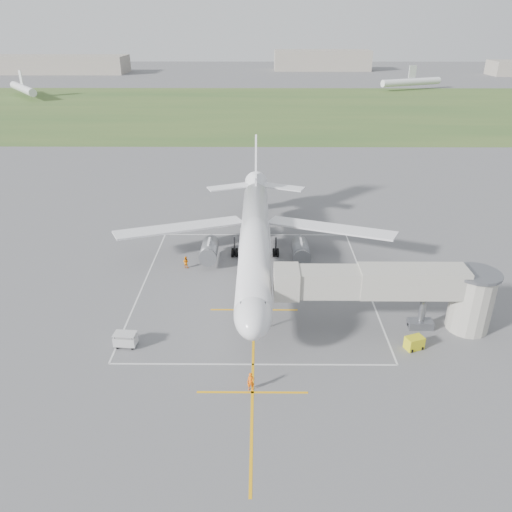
{
  "coord_description": "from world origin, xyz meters",
  "views": [
    {
      "loc": [
        0.57,
        -59.01,
        30.34
      ],
      "look_at": [
        0.18,
        -4.0,
        4.0
      ],
      "focal_mm": 35.0,
      "sensor_mm": 36.0,
      "label": 1
    }
  ],
  "objects_px": {
    "airliner": "(255,238)",
    "gpu_unit": "(414,343)",
    "baggage_cart": "(126,340)",
    "ramp_worker_wing": "(186,262)",
    "ramp_worker_nose": "(251,382)",
    "jet_bridge": "(404,289)"
  },
  "relations": [
    {
      "from": "baggage_cart",
      "to": "jet_bridge",
      "type": "bearing_deg",
      "value": 12.09
    },
    {
      "from": "ramp_worker_nose",
      "to": "ramp_worker_wing",
      "type": "relative_size",
      "value": 1.1
    },
    {
      "from": "baggage_cart",
      "to": "ramp_worker_wing",
      "type": "distance_m",
      "value": 18.18
    },
    {
      "from": "gpu_unit",
      "to": "ramp_worker_nose",
      "type": "relative_size",
      "value": 1.15
    },
    {
      "from": "airliner",
      "to": "gpu_unit",
      "type": "xyz_separation_m",
      "value": [
        16.29,
        -18.02,
        -3.73
      ]
    },
    {
      "from": "airliner",
      "to": "gpu_unit",
      "type": "bearing_deg",
      "value": -47.89
    },
    {
      "from": "jet_bridge",
      "to": "ramp_worker_wing",
      "type": "xyz_separation_m",
      "value": [
        -24.98,
        14.19,
        -3.92
      ]
    },
    {
      "from": "jet_bridge",
      "to": "gpu_unit",
      "type": "distance_m",
      "value": 5.59
    },
    {
      "from": "jet_bridge",
      "to": "baggage_cart",
      "type": "relative_size",
      "value": 10.03
    },
    {
      "from": "jet_bridge",
      "to": "ramp_worker_nose",
      "type": "bearing_deg",
      "value": -147.43
    },
    {
      "from": "jet_bridge",
      "to": "gpu_unit",
      "type": "bearing_deg",
      "value": -81.38
    },
    {
      "from": "jet_bridge",
      "to": "gpu_unit",
      "type": "relative_size",
      "value": 11.26
    },
    {
      "from": "baggage_cart",
      "to": "ramp_worker_nose",
      "type": "distance_m",
      "value": 14.42
    },
    {
      "from": "jet_bridge",
      "to": "gpu_unit",
      "type": "xyz_separation_m",
      "value": [
        0.57,
        -3.77,
        -4.09
      ]
    },
    {
      "from": "ramp_worker_nose",
      "to": "jet_bridge",
      "type": "bearing_deg",
      "value": 32.07
    },
    {
      "from": "jet_bridge",
      "to": "ramp_worker_nose",
      "type": "height_order",
      "value": "jet_bridge"
    },
    {
      "from": "baggage_cart",
      "to": "ramp_worker_wing",
      "type": "xyz_separation_m",
      "value": [
        3.75,
        17.79,
        0.03
      ]
    },
    {
      "from": "airliner",
      "to": "baggage_cart",
      "type": "relative_size",
      "value": 20.03
    },
    {
      "from": "ramp_worker_wing",
      "to": "baggage_cart",
      "type": "bearing_deg",
      "value": 95.7
    },
    {
      "from": "airliner",
      "to": "ramp_worker_nose",
      "type": "height_order",
      "value": "airliner"
    },
    {
      "from": "airliner",
      "to": "jet_bridge",
      "type": "distance_m",
      "value": 21.22
    },
    {
      "from": "baggage_cart",
      "to": "ramp_worker_nose",
      "type": "height_order",
      "value": "ramp_worker_nose"
    }
  ]
}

